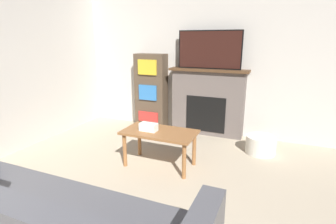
# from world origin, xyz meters

# --- Properties ---
(wall_back) EXTENTS (5.46, 0.06, 2.70)m
(wall_back) POSITION_xyz_m (0.00, 4.02, 1.35)
(wall_back) COLOR beige
(wall_back) RESTS_ON ground_plane
(fireplace) EXTENTS (1.32, 0.28, 1.13)m
(fireplace) POSITION_xyz_m (0.14, 3.87, 0.57)
(fireplace) COLOR #605651
(fireplace) RESTS_ON ground_plane
(tv) EXTENTS (1.04, 0.03, 0.61)m
(tv) POSITION_xyz_m (0.14, 3.85, 1.44)
(tv) COLOR black
(tv) RESTS_ON fireplace
(coffee_table) EXTENTS (0.93, 0.51, 0.48)m
(coffee_table) POSITION_xyz_m (-0.10, 2.45, 0.40)
(coffee_table) COLOR brown
(coffee_table) RESTS_ON ground_plane
(tissue_box) EXTENTS (0.22, 0.12, 0.10)m
(tissue_box) POSITION_xyz_m (-0.24, 2.40, 0.53)
(tissue_box) COLOR white
(tissue_box) RESTS_ON coffee_table
(remote_control) EXTENTS (0.04, 0.15, 0.02)m
(remote_control) POSITION_xyz_m (-0.31, 2.57, 0.49)
(remote_control) COLOR black
(remote_control) RESTS_ON coffee_table
(bookshelf) EXTENTS (0.57, 0.29, 1.36)m
(bookshelf) POSITION_xyz_m (-0.93, 3.85, 0.68)
(bookshelf) COLOR #4C3D2D
(bookshelf) RESTS_ON ground_plane
(storage_basket) EXTENTS (0.43, 0.43, 0.25)m
(storage_basket) POSITION_xyz_m (1.08, 3.39, 0.13)
(storage_basket) COLOR silver
(storage_basket) RESTS_ON ground_plane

